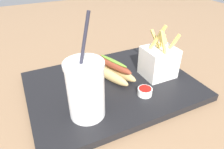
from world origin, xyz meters
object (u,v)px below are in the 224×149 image
at_px(soda_cup, 86,90).
at_px(ketchup_cup_1, 100,59).
at_px(hot_dog_1, 113,70).
at_px(ketchup_cup_2, 145,91).
at_px(fries_basket, 159,62).

bearing_deg(soda_cup, ketchup_cup_1, 60.28).
distance_m(hot_dog_1, ketchup_cup_1, 0.11).
bearing_deg(soda_cup, ketchup_cup_2, 1.01).
bearing_deg(fries_basket, ketchup_cup_1, 129.31).
bearing_deg(soda_cup, fries_basket, 15.41).
bearing_deg(fries_basket, ketchup_cup_2, -143.25).
distance_m(fries_basket, hot_dog_1, 0.14).
height_order(ketchup_cup_1, ketchup_cup_2, ketchup_cup_2).
height_order(soda_cup, fries_basket, soda_cup).
height_order(soda_cup, ketchup_cup_2, soda_cup).
height_order(soda_cup, hot_dog_1, soda_cup).
bearing_deg(ketchup_cup_2, soda_cup, -178.99).
xyz_separation_m(fries_basket, ketchup_cup_1, (-0.13, 0.15, -0.04)).
xyz_separation_m(soda_cup, fries_basket, (0.26, 0.07, -0.02)).
relative_size(fries_basket, ketchup_cup_2, 4.15).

